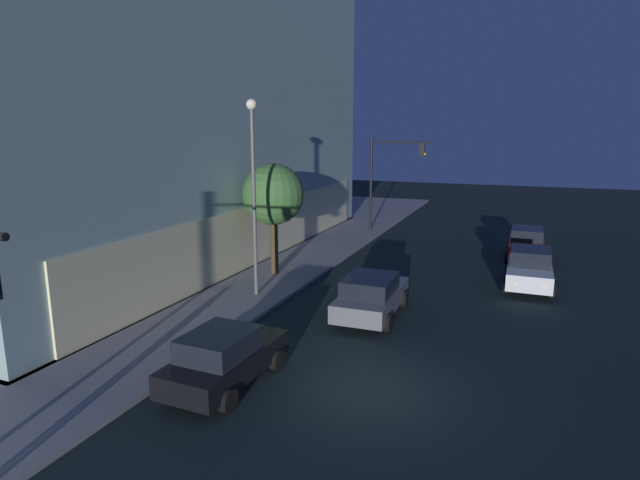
{
  "coord_description": "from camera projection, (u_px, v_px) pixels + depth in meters",
  "views": [
    {
      "loc": [
        -12.57,
        -3.57,
        6.96
      ],
      "look_at": [
        4.81,
        3.35,
        3.02
      ],
      "focal_mm": 28.9,
      "sensor_mm": 36.0,
      "label": 1
    }
  ],
  "objects": [
    {
      "name": "car_red",
      "position": [
        526.0,
        243.0,
        28.65
      ],
      "size": [
        4.57,
        2.06,
        1.69
      ],
      "color": "maroon",
      "rests_on": "ground"
    },
    {
      "name": "car_grey",
      "position": [
        371.0,
        295.0,
        19.62
      ],
      "size": [
        4.65,
        2.24,
        1.65
      ],
      "color": "slate",
      "rests_on": "ground"
    },
    {
      "name": "ground_plane",
      "position": [
        368.0,
        390.0,
        14.15
      ],
      "size": [
        120.0,
        120.0,
        0.0
      ],
      "primitive_type": "plane",
      "color": "black"
    },
    {
      "name": "traffic_light_far_corner",
      "position": [
        389.0,
        169.0,
        35.21
      ],
      "size": [
        0.49,
        4.11,
        6.46
      ],
      "color": "black",
      "rests_on": "sidewalk_corner"
    },
    {
      "name": "car_white",
      "position": [
        530.0,
        268.0,
        23.33
      ],
      "size": [
        4.22,
        2.11,
        1.75
      ],
      "color": "silver",
      "rests_on": "ground"
    },
    {
      "name": "modern_building",
      "position": [
        102.0,
        75.0,
        29.82
      ],
      "size": [
        30.84,
        21.21,
        20.52
      ],
      "color": "#4C4C51",
      "rests_on": "ground"
    },
    {
      "name": "sidewalk_tree",
      "position": [
        273.0,
        195.0,
        24.61
      ],
      "size": [
        2.95,
        2.95,
        5.36
      ],
      "color": "#48341E",
      "rests_on": "sidewalk_corner"
    },
    {
      "name": "street_lamp_sidewalk",
      "position": [
        253.0,
        175.0,
        21.0
      ],
      "size": [
        0.44,
        0.44,
        8.09
      ],
      "color": "#585858",
      "rests_on": "sidewalk_corner"
    },
    {
      "name": "car_black",
      "position": [
        224.0,
        357.0,
        14.31
      ],
      "size": [
        4.23,
        2.16,
        1.62
      ],
      "color": "black",
      "rests_on": "ground"
    }
  ]
}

